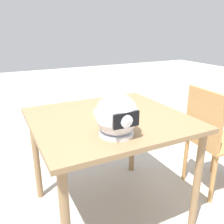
{
  "coord_description": "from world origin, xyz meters",
  "views": [
    {
      "loc": [
        0.67,
        1.37,
        1.34
      ],
      "look_at": [
        -0.04,
        -0.03,
        0.79
      ],
      "focal_mm": 38.67,
      "sensor_mm": 36.0,
      "label": 1
    }
  ],
  "objects_px": {
    "pizza": "(115,109)",
    "chair_side": "(210,136)",
    "dining_table": "(109,130)",
    "motorcycle_helmet": "(117,116)"
  },
  "relations": [
    {
      "from": "pizza",
      "to": "chair_side",
      "type": "distance_m",
      "value": 0.86
    },
    {
      "from": "pizza",
      "to": "chair_side",
      "type": "xyz_separation_m",
      "value": [
        -0.79,
        0.18,
        -0.29
      ]
    },
    {
      "from": "chair_side",
      "to": "pizza",
      "type": "bearing_deg",
      "value": -12.85
    },
    {
      "from": "dining_table",
      "to": "motorcycle_helmet",
      "type": "distance_m",
      "value": 0.36
    },
    {
      "from": "dining_table",
      "to": "pizza",
      "type": "xyz_separation_m",
      "value": [
        -0.08,
        -0.06,
        0.12
      ]
    },
    {
      "from": "pizza",
      "to": "motorcycle_helmet",
      "type": "relative_size",
      "value": 1.01
    },
    {
      "from": "dining_table",
      "to": "chair_side",
      "type": "distance_m",
      "value": 0.89
    },
    {
      "from": "dining_table",
      "to": "pizza",
      "type": "distance_m",
      "value": 0.16
    },
    {
      "from": "chair_side",
      "to": "motorcycle_helmet",
      "type": "bearing_deg",
      "value": 9.27
    },
    {
      "from": "motorcycle_helmet",
      "to": "pizza",
      "type": "bearing_deg",
      "value": -116.32
    }
  ]
}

